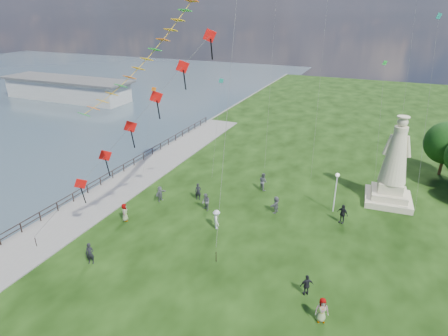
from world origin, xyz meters
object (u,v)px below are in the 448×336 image
at_px(person_7, 263,181).
at_px(person_9, 342,214).
at_px(person_3, 307,285).
at_px(person_1, 206,202).
at_px(person_6, 198,192).
at_px(person_10, 125,212).
at_px(statue, 393,171).
at_px(person_0, 90,254).
at_px(lamppost, 336,184).
at_px(person_5, 160,194).
at_px(pier_pavilion, 67,89).
at_px(person_4, 322,310).
at_px(person_11, 276,205).
at_px(person_2, 217,219).

bearing_deg(person_7, person_9, -165.18).
bearing_deg(person_3, person_1, -68.42).
bearing_deg(person_6, person_10, -147.00).
height_order(person_7, person_10, person_7).
height_order(statue, person_0, statue).
bearing_deg(lamppost, person_10, -151.74).
distance_m(statue, person_3, 17.06).
xyz_separation_m(lamppost, person_10, (-16.98, -9.13, -1.99)).
bearing_deg(person_0, person_5, 71.32).
distance_m(person_0, person_1, 11.51).
xyz_separation_m(person_1, person_6, (-1.66, 1.67, 0.00)).
relative_size(statue, person_1, 5.04).
height_order(statue, person_5, statue).
relative_size(pier_pavilion, person_4, 17.71).
bearing_deg(person_9, lamppost, 146.04).
relative_size(person_3, person_7, 0.82).
bearing_deg(person_11, person_9, 105.97).
height_order(statue, person_7, statue).
xyz_separation_m(person_4, person_5, (-17.39, 9.44, -0.06)).
bearing_deg(person_7, person_1, 97.61).
xyz_separation_m(person_0, person_2, (6.67, 8.17, 0.02)).
bearing_deg(person_0, pier_pavilion, 114.10).
height_order(person_3, person_11, person_11).
distance_m(pier_pavilion, statue, 68.40).
xyz_separation_m(person_10, person_11, (12.05, 6.78, -0.02)).
distance_m(person_3, person_9, 10.42).
bearing_deg(person_11, lamppost, 126.06).
relative_size(lamppost, person_10, 2.32).
bearing_deg(person_0, person_1, 45.61).
relative_size(pier_pavilion, person_2, 17.03).
height_order(person_7, person_9, person_7).
distance_m(person_1, person_10, 7.44).
xyz_separation_m(pier_pavilion, person_2, (50.60, -34.70, -0.96)).
bearing_deg(lamppost, person_0, -135.67).
distance_m(person_4, person_9, 12.30).
bearing_deg(pier_pavilion, person_4, -34.48).
relative_size(person_3, person_10, 0.92).
xyz_separation_m(lamppost, person_7, (-7.49, 1.73, -1.88)).
bearing_deg(person_10, lamppost, -91.25).
bearing_deg(person_1, person_2, -13.78).
relative_size(statue, person_5, 5.55).
height_order(person_0, person_6, person_6).
distance_m(person_5, person_6, 3.76).
relative_size(pier_pavilion, person_10, 17.75).
bearing_deg(person_3, lamppost, -124.12).
height_order(person_0, person_1, person_1).
bearing_deg(person_2, person_6, 7.40).
distance_m(statue, person_10, 25.48).
distance_m(lamppost, person_10, 19.38).
bearing_deg(person_7, person_5, 73.88).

